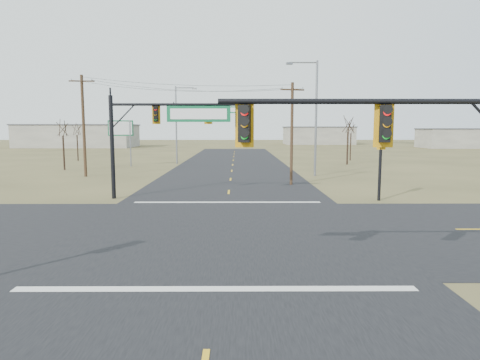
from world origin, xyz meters
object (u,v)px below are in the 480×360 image
at_px(pedestal_signal_ne, 381,149).
at_px(streetlight_a, 314,112).
at_px(highway_sign, 121,134).
at_px(streetlight_c, 178,121).
at_px(bare_tree_b, 77,129).
at_px(bare_tree_a, 63,128).
at_px(mast_arm_near, 382,139).
at_px(utility_pole_near, 292,132).
at_px(mast_arm_far, 156,124).
at_px(utility_pole_far, 84,125).
at_px(bare_tree_c, 348,124).
at_px(bare_tree_d, 351,127).

distance_m(pedestal_signal_ne, streetlight_a, 15.23).
distance_m(highway_sign, streetlight_c, 7.79).
bearing_deg(bare_tree_b, bare_tree_a, -75.50).
bearing_deg(bare_tree_b, mast_arm_near, -61.42).
bearing_deg(highway_sign, bare_tree_b, 117.55).
distance_m(mast_arm_near, utility_pole_near, 23.69).
relative_size(mast_arm_far, utility_pole_near, 1.03).
bearing_deg(utility_pole_far, bare_tree_c, 25.42).
distance_m(streetlight_c, bare_tree_d, 25.58).
relative_size(mast_arm_near, bare_tree_c, 1.51).
height_order(mast_arm_near, streetlight_a, streetlight_a).
xyz_separation_m(pedestal_signal_ne, bare_tree_b, (-33.03, 35.31, 1.25)).
height_order(streetlight_a, bare_tree_b, streetlight_a).
height_order(pedestal_signal_ne, bare_tree_b, bare_tree_b).
xyz_separation_m(utility_pole_near, bare_tree_d, (12.29, 27.77, 0.45)).
bearing_deg(utility_pole_near, streetlight_a, 66.26).
xyz_separation_m(utility_pole_near, utility_pole_far, (-19.67, 6.45, 0.67)).
height_order(utility_pole_near, streetlight_c, streetlight_c).
bearing_deg(utility_pole_far, bare_tree_d, 33.70).
distance_m(mast_arm_near, streetlight_a, 30.74).
xyz_separation_m(pedestal_signal_ne, bare_tree_d, (7.43, 35.79, 1.50)).
relative_size(mast_arm_near, streetlight_c, 1.00).
height_order(mast_arm_far, bare_tree_b, mast_arm_far).
distance_m(utility_pole_far, bare_tree_d, 38.43).
height_order(utility_pole_far, bare_tree_d, utility_pole_far).
height_order(pedestal_signal_ne, bare_tree_c, bare_tree_c).
distance_m(bare_tree_a, bare_tree_d, 39.57).
bearing_deg(bare_tree_b, highway_sign, -46.42).
bearing_deg(bare_tree_a, utility_pole_far, -54.68).
xyz_separation_m(streetlight_a, bare_tree_d, (9.30, 20.97, -1.45)).
distance_m(streetlight_c, bare_tree_a, 14.60).
xyz_separation_m(mast_arm_near, utility_pole_near, (0.39, 23.69, -0.01)).
bearing_deg(utility_pole_near, pedestal_signal_ne, -58.75).
xyz_separation_m(mast_arm_near, utility_pole_far, (-19.28, 30.14, 0.66)).
relative_size(utility_pole_near, streetlight_a, 0.75).
distance_m(utility_pole_near, bare_tree_c, 22.87).
distance_m(bare_tree_b, bare_tree_d, 40.46).
distance_m(streetlight_a, bare_tree_b, 37.32).
height_order(streetlight_a, bare_tree_a, streetlight_a).
bearing_deg(highway_sign, pedestal_signal_ne, -63.11).
distance_m(streetlight_c, bare_tree_b, 16.72).
relative_size(mast_arm_near, utility_pole_near, 1.21).
bearing_deg(streetlight_a, highway_sign, 132.78).
bearing_deg(mast_arm_near, streetlight_c, 121.51).
xyz_separation_m(pedestal_signal_ne, streetlight_a, (-1.87, 14.83, 2.95)).
bearing_deg(bare_tree_c, streetlight_c, 177.50).
distance_m(mast_arm_near, streetlight_c, 46.83).
bearing_deg(bare_tree_b, streetlight_c, -20.17).
xyz_separation_m(pedestal_signal_ne, utility_pole_near, (-4.87, 8.02, 1.05)).
xyz_separation_m(utility_pole_near, streetlight_a, (2.99, 6.80, 1.91)).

